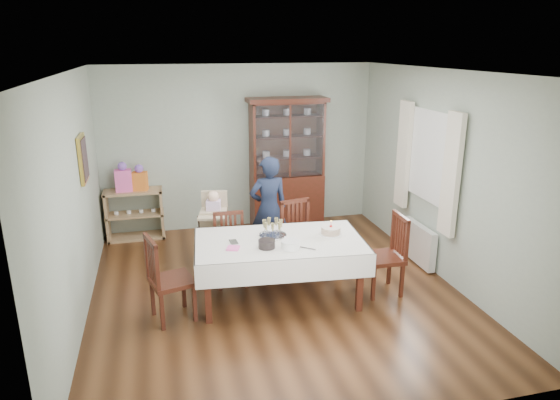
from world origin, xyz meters
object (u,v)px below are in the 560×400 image
object	(u,v)px
gift_bag_pink	(123,178)
birthday_cake	(331,231)
sideboard	(135,214)
chair_far_right	(301,253)
china_cabinet	(287,162)
chair_end_right	(384,270)
champagne_tray	(273,231)
chair_far_left	(231,263)
gift_bag_orange	(140,179)
dining_table	(279,269)
chair_end_left	(171,295)
woman	(269,209)
high_chair	(215,237)

from	to	relation	value
gift_bag_pink	birthday_cake	bearing A→B (deg)	-44.13
birthday_cake	sideboard	bearing A→B (deg)	134.22
sideboard	birthday_cake	distance (m)	3.48
chair_far_right	birthday_cake	world-z (taller)	chair_far_right
china_cabinet	chair_end_right	bearing A→B (deg)	-78.10
sideboard	birthday_cake	size ratio (longest dim) A/B	3.31
chair_end_right	champagne_tray	distance (m)	1.48
chair_far_left	gift_bag_orange	distance (m)	2.34
dining_table	chair_end_left	xyz separation A→B (m)	(-1.30, -0.18, -0.09)
chair_end_right	gift_bag_pink	xyz separation A→B (m)	(-3.18, 2.64, 0.71)
dining_table	chair_end_left	world-z (taller)	chair_end_left
chair_end_left	gift_bag_orange	size ratio (longest dim) A/B	2.44
chair_end_right	gift_bag_orange	bearing A→B (deg)	-130.16
chair_end_left	champagne_tray	size ratio (longest dim) A/B	2.97
china_cabinet	chair_far_left	distance (m)	2.44
sideboard	chair_end_right	distance (m)	4.05
woman	high_chair	bearing A→B (deg)	-1.30
chair_far_left	gift_bag_orange	xyz separation A→B (m)	(-1.13, 1.92, 0.71)
dining_table	gift_bag_orange	xyz separation A→B (m)	(-1.63, 2.48, 0.60)
woman	chair_far_right	bearing A→B (deg)	111.58
china_cabinet	champagne_tray	xyz separation A→B (m)	(-0.79, -2.33, -0.30)
chair_end_left	dining_table	bearing A→B (deg)	-97.72
chair_far_left	dining_table	bearing A→B (deg)	-46.15
sideboard	china_cabinet	bearing A→B (deg)	-0.49
dining_table	birthday_cake	world-z (taller)	birthday_cake
chair_end_left	gift_bag_pink	xyz separation A→B (m)	(-0.58, 2.66, 0.71)
dining_table	high_chair	bearing A→B (deg)	118.87
china_cabinet	high_chair	world-z (taller)	china_cabinet
gift_bag_pink	chair_end_left	bearing A→B (deg)	-77.74
gift_bag_pink	high_chair	bearing A→B (deg)	-46.76
high_chair	gift_bag_orange	bearing A→B (deg)	140.09
china_cabinet	birthday_cake	world-z (taller)	china_cabinet
chair_far_right	woman	bearing A→B (deg)	104.61
chair_far_left	chair_end_right	xyz separation A→B (m)	(1.81, -0.72, 0.03)
sideboard	gift_bag_pink	xyz separation A→B (m)	(-0.12, -0.02, 0.61)
sideboard	champagne_tray	distance (m)	2.93
sideboard	chair_end_left	world-z (taller)	chair_end_left
china_cabinet	woman	xyz separation A→B (m)	(-0.60, -1.27, -0.36)
woman	high_chair	distance (m)	0.85
gift_bag_pink	chair_far_left	bearing A→B (deg)	-54.51
chair_far_right	chair_far_left	bearing A→B (deg)	170.62
high_chair	gift_bag_orange	distance (m)	1.74
chair_end_left	chair_end_right	xyz separation A→B (m)	(2.60, 0.02, -0.00)
gift_bag_orange	birthday_cake	bearing A→B (deg)	-47.04
birthday_cake	gift_bag_pink	bearing A→B (deg)	135.87
high_chair	champagne_tray	world-z (taller)	high_chair
high_chair	sideboard	bearing A→B (deg)	142.90
woman	gift_bag_pink	xyz separation A→B (m)	(-2.02, 1.27, 0.25)
champagne_tray	chair_end_left	bearing A→B (deg)	-165.34
chair_far_right	birthday_cake	bearing A→B (deg)	-81.58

